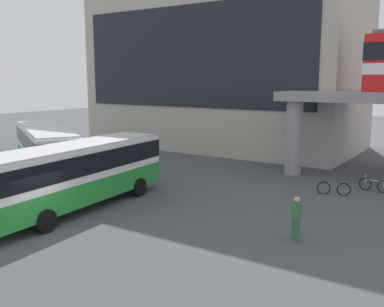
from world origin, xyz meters
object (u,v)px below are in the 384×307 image
(station_building, at_px, (225,67))
(bicycle_green, at_px, (334,188))
(bus_main, at_px, (75,170))
(pedestrian_at_kerb, at_px, (296,220))
(bicycle_silver, at_px, (374,185))
(bus_secondary, at_px, (46,146))

(station_building, distance_m, bicycle_green, 20.35)
(bus_main, height_order, pedestrian_at_kerb, bus_main)
(bus_main, relative_size, bicycle_silver, 6.33)
(pedestrian_at_kerb, bearing_deg, bicycle_green, 95.74)
(bicycle_green, relative_size, pedestrian_at_kerb, 0.96)
(bicycle_green, bearing_deg, pedestrian_at_kerb, -84.26)
(bus_main, bearing_deg, pedestrian_at_kerb, 10.07)
(bus_secondary, height_order, bicycle_silver, bus_secondary)
(bicycle_green, height_order, pedestrian_at_kerb, pedestrian_at_kerb)
(bus_main, xyz_separation_m, pedestrian_at_kerb, (10.50, 1.86, -1.13))
(bus_secondary, distance_m, bicycle_silver, 20.37)
(bicycle_green, bearing_deg, bus_main, -134.78)
(bicycle_green, bearing_deg, bicycle_silver, 50.18)
(bus_main, relative_size, bus_secondary, 1.03)
(station_building, height_order, bicycle_green, station_building)
(bus_main, distance_m, bicycle_silver, 16.51)
(bicycle_silver, relative_size, pedestrian_at_kerb, 0.98)
(station_building, xyz_separation_m, bicycle_green, (14.19, -12.77, -7.05))
(bus_main, bearing_deg, bicycle_silver, 46.03)
(station_building, height_order, pedestrian_at_kerb, station_building)
(bicycle_silver, bearing_deg, bus_main, -133.97)
(station_building, bearing_deg, bus_secondary, -98.71)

